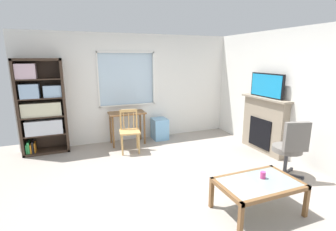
{
  "coord_description": "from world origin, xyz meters",
  "views": [
    {
      "loc": [
        -1.39,
        -3.4,
        1.98
      ],
      "look_at": [
        0.26,
        0.76,
        0.93
      ],
      "focal_mm": 26.63,
      "sensor_mm": 36.0,
      "label": 1
    }
  ],
  "objects_px": {
    "wooden_chair": "(130,131)",
    "office_chair": "(290,146)",
    "plastic_drawer_unit": "(160,129)",
    "tv": "(267,85)",
    "fireplace": "(264,124)",
    "coffee_table": "(258,186)",
    "desk_under_window": "(127,118)",
    "bookshelf": "(41,106)",
    "sippy_cup": "(263,175)"
  },
  "relations": [
    {
      "from": "tv",
      "to": "coffee_table",
      "type": "bearing_deg",
      "value": -133.0
    },
    {
      "from": "fireplace",
      "to": "coffee_table",
      "type": "distance_m",
      "value": 2.37
    },
    {
      "from": "desk_under_window",
      "to": "fireplace",
      "type": "xyz_separation_m",
      "value": [
        2.6,
        -1.53,
        -0.02
      ]
    },
    {
      "from": "office_chair",
      "to": "sippy_cup",
      "type": "distance_m",
      "value": 1.15
    },
    {
      "from": "office_chair",
      "to": "sippy_cup",
      "type": "xyz_separation_m",
      "value": [
        -1.03,
        -0.52,
        -0.08
      ]
    },
    {
      "from": "office_chair",
      "to": "sippy_cup",
      "type": "height_order",
      "value": "office_chair"
    },
    {
      "from": "desk_under_window",
      "to": "wooden_chair",
      "type": "height_order",
      "value": "wooden_chair"
    },
    {
      "from": "fireplace",
      "to": "office_chair",
      "type": "xyz_separation_m",
      "value": [
        -0.48,
        -1.14,
        -0.03
      ]
    },
    {
      "from": "plastic_drawer_unit",
      "to": "office_chair",
      "type": "relative_size",
      "value": 0.51
    },
    {
      "from": "plastic_drawer_unit",
      "to": "coffee_table",
      "type": "height_order",
      "value": "plastic_drawer_unit"
    },
    {
      "from": "wooden_chair",
      "to": "tv",
      "type": "height_order",
      "value": "tv"
    },
    {
      "from": "wooden_chair",
      "to": "office_chair",
      "type": "bearing_deg",
      "value": -44.61
    },
    {
      "from": "bookshelf",
      "to": "plastic_drawer_unit",
      "type": "bearing_deg",
      "value": -1.28
    },
    {
      "from": "wooden_chair",
      "to": "office_chair",
      "type": "xyz_separation_m",
      "value": [
        2.19,
        -2.16,
        0.09
      ]
    },
    {
      "from": "fireplace",
      "to": "office_chair",
      "type": "height_order",
      "value": "fireplace"
    },
    {
      "from": "wooden_chair",
      "to": "desk_under_window",
      "type": "bearing_deg",
      "value": 82.72
    },
    {
      "from": "bookshelf",
      "to": "plastic_drawer_unit",
      "type": "relative_size",
      "value": 3.82
    },
    {
      "from": "wooden_chair",
      "to": "bookshelf",
      "type": "bearing_deg",
      "value": 159.78
    },
    {
      "from": "office_chair",
      "to": "coffee_table",
      "type": "bearing_deg",
      "value": -153.24
    },
    {
      "from": "wooden_chair",
      "to": "office_chair",
      "type": "relative_size",
      "value": 0.9
    },
    {
      "from": "office_chair",
      "to": "coffee_table",
      "type": "relative_size",
      "value": 0.95
    },
    {
      "from": "tv",
      "to": "coffee_table",
      "type": "height_order",
      "value": "tv"
    },
    {
      "from": "wooden_chair",
      "to": "plastic_drawer_unit",
      "type": "xyz_separation_m",
      "value": [
        0.88,
        0.56,
        -0.21
      ]
    },
    {
      "from": "bookshelf",
      "to": "office_chair",
      "type": "bearing_deg",
      "value": -35.65
    },
    {
      "from": "tv",
      "to": "plastic_drawer_unit",
      "type": "bearing_deg",
      "value": 138.25
    },
    {
      "from": "desk_under_window",
      "to": "coffee_table",
      "type": "distance_m",
      "value": 3.4
    },
    {
      "from": "wooden_chair",
      "to": "office_chair",
      "type": "height_order",
      "value": "office_chair"
    },
    {
      "from": "desk_under_window",
      "to": "bookshelf",
      "type": "bearing_deg",
      "value": 176.49
    },
    {
      "from": "tv",
      "to": "office_chair",
      "type": "relative_size",
      "value": 0.87
    },
    {
      "from": "fireplace",
      "to": "tv",
      "type": "relative_size",
      "value": 1.4
    },
    {
      "from": "bookshelf",
      "to": "fireplace",
      "type": "height_order",
      "value": "bookshelf"
    },
    {
      "from": "fireplace",
      "to": "coffee_table",
      "type": "relative_size",
      "value": 1.16
    },
    {
      "from": "desk_under_window",
      "to": "sippy_cup",
      "type": "distance_m",
      "value": 3.37
    },
    {
      "from": "tv",
      "to": "coffee_table",
      "type": "relative_size",
      "value": 0.83
    },
    {
      "from": "fireplace",
      "to": "sippy_cup",
      "type": "distance_m",
      "value": 2.25
    },
    {
      "from": "sippy_cup",
      "to": "desk_under_window",
      "type": "bearing_deg",
      "value": 108.94
    },
    {
      "from": "plastic_drawer_unit",
      "to": "fireplace",
      "type": "distance_m",
      "value": 2.41
    },
    {
      "from": "bookshelf",
      "to": "sippy_cup",
      "type": "height_order",
      "value": "bookshelf"
    },
    {
      "from": "coffee_table",
      "to": "sippy_cup",
      "type": "height_order",
      "value": "sippy_cup"
    },
    {
      "from": "plastic_drawer_unit",
      "to": "fireplace",
      "type": "relative_size",
      "value": 0.42
    },
    {
      "from": "plastic_drawer_unit",
      "to": "tv",
      "type": "height_order",
      "value": "tv"
    },
    {
      "from": "wooden_chair",
      "to": "coffee_table",
      "type": "bearing_deg",
      "value": -69.04
    },
    {
      "from": "bookshelf",
      "to": "coffee_table",
      "type": "height_order",
      "value": "bookshelf"
    },
    {
      "from": "bookshelf",
      "to": "coffee_table",
      "type": "bearing_deg",
      "value": -50.81
    },
    {
      "from": "desk_under_window",
      "to": "plastic_drawer_unit",
      "type": "bearing_deg",
      "value": 3.51
    },
    {
      "from": "wooden_chair",
      "to": "sippy_cup",
      "type": "height_order",
      "value": "wooden_chair"
    },
    {
      "from": "office_chair",
      "to": "coffee_table",
      "type": "xyz_separation_m",
      "value": [
        -1.14,
        -0.58,
        -0.18
      ]
    },
    {
      "from": "sippy_cup",
      "to": "wooden_chair",
      "type": "bearing_deg",
      "value": 113.45
    },
    {
      "from": "tv",
      "to": "fireplace",
      "type": "bearing_deg",
      "value": -0.0
    },
    {
      "from": "tv",
      "to": "coffee_table",
      "type": "xyz_separation_m",
      "value": [
        -1.6,
        -1.72,
        -1.05
      ]
    }
  ]
}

